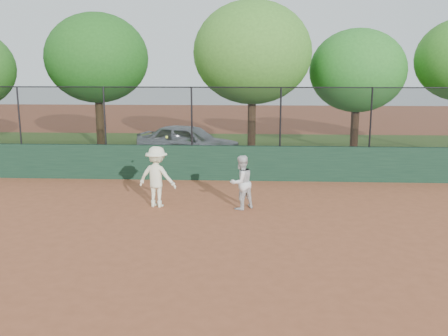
{
  "coord_description": "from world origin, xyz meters",
  "views": [
    {
      "loc": [
        1.5,
        -10.83,
        3.86
      ],
      "look_at": [
        0.8,
        2.2,
        1.2
      ],
      "focal_mm": 40.0,
      "sensor_mm": 36.0,
      "label": 1
    }
  ],
  "objects_px": {
    "player_second": "(241,182)",
    "tree_3": "(358,71)",
    "player_main": "(157,177)",
    "tree_1": "(97,58)",
    "tree_2": "(252,53)",
    "parked_car": "(188,142)"
  },
  "relations": [
    {
      "from": "player_second",
      "to": "player_main",
      "type": "bearing_deg",
      "value": -42.68
    },
    {
      "from": "tree_1",
      "to": "parked_car",
      "type": "bearing_deg",
      "value": -27.68
    },
    {
      "from": "player_main",
      "to": "tree_2",
      "type": "xyz_separation_m",
      "value": [
        2.63,
        7.92,
        3.56
      ]
    },
    {
      "from": "tree_1",
      "to": "tree_3",
      "type": "xyz_separation_m",
      "value": [
        11.76,
        -0.4,
        -0.56
      ]
    },
    {
      "from": "player_main",
      "to": "tree_3",
      "type": "relative_size",
      "value": 0.37
    },
    {
      "from": "player_main",
      "to": "tree_2",
      "type": "bearing_deg",
      "value": 71.6
    },
    {
      "from": "tree_1",
      "to": "tree_2",
      "type": "xyz_separation_m",
      "value": [
        7.12,
        -1.7,
        0.19
      ]
    },
    {
      "from": "parked_car",
      "to": "tree_1",
      "type": "xyz_separation_m",
      "value": [
        -4.47,
        2.34,
        3.48
      ]
    },
    {
      "from": "player_main",
      "to": "tree_3",
      "type": "height_order",
      "value": "tree_3"
    },
    {
      "from": "player_second",
      "to": "tree_1",
      "type": "distance_m",
      "value": 12.4
    },
    {
      "from": "parked_car",
      "to": "tree_3",
      "type": "relative_size",
      "value": 0.8
    },
    {
      "from": "parked_car",
      "to": "tree_3",
      "type": "xyz_separation_m",
      "value": [
        7.29,
        1.94,
        2.92
      ]
    },
    {
      "from": "tree_1",
      "to": "tree_2",
      "type": "distance_m",
      "value": 7.33
    },
    {
      "from": "tree_1",
      "to": "tree_2",
      "type": "relative_size",
      "value": 0.96
    },
    {
      "from": "parked_car",
      "to": "tree_1",
      "type": "distance_m",
      "value": 6.13
    },
    {
      "from": "player_second",
      "to": "player_main",
      "type": "relative_size",
      "value": 0.73
    },
    {
      "from": "tree_2",
      "to": "tree_3",
      "type": "relative_size",
      "value": 1.19
    },
    {
      "from": "tree_2",
      "to": "player_main",
      "type": "bearing_deg",
      "value": -108.4
    },
    {
      "from": "player_second",
      "to": "parked_car",
      "type": "bearing_deg",
      "value": -112.04
    },
    {
      "from": "player_second",
      "to": "tree_3",
      "type": "xyz_separation_m",
      "value": [
        4.92,
        9.33,
        2.92
      ]
    },
    {
      "from": "tree_3",
      "to": "player_main",
      "type": "bearing_deg",
      "value": -128.27
    },
    {
      "from": "player_second",
      "to": "player_main",
      "type": "xyz_separation_m",
      "value": [
        -2.35,
        0.12,
        0.1
      ]
    }
  ]
}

